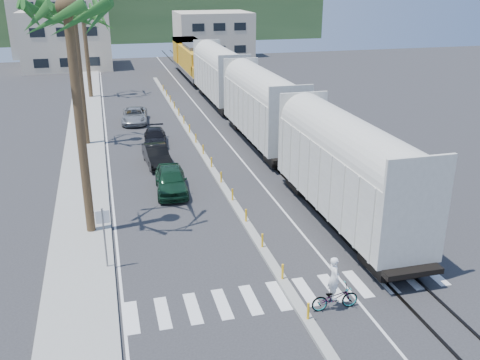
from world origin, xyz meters
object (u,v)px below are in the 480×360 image
(car_second, at_px, (157,155))
(cyclist, at_px, (335,292))
(car_lead, at_px, (171,180))
(street_sign, at_px, (104,230))

(car_second, distance_m, cyclist, 19.88)
(car_lead, relative_size, car_second, 1.09)
(street_sign, height_order, car_second, street_sign)
(car_lead, xyz_separation_m, car_second, (-0.29, 5.32, -0.09))
(car_second, bearing_deg, street_sign, -109.07)
(street_sign, relative_size, car_lead, 0.63)
(street_sign, relative_size, car_second, 0.69)
(car_lead, relative_size, cyclist, 2.04)
(cyclist, bearing_deg, car_lead, 18.55)
(street_sign, bearing_deg, cyclist, -32.24)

